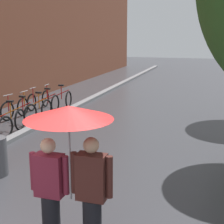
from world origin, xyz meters
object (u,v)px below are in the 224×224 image
object	(u,v)px
parked_bicycle_5	(18,112)
couple_under_umbrella	(70,155)
parked_bicycle_4	(5,118)
parked_bicycle_8	(57,98)
parked_bicycle_6	(34,107)
parked_bicycle_7	(43,102)

from	to	relation	value
parked_bicycle_5	couple_under_umbrella	world-z (taller)	couple_under_umbrella
parked_bicycle_4	parked_bicycle_8	distance (m)	3.56
parked_bicycle_5	parked_bicycle_6	world-z (taller)	same
parked_bicycle_4	couple_under_umbrella	bearing A→B (deg)	-47.96
parked_bicycle_8	couple_under_umbrella	size ratio (longest dim) A/B	0.54
parked_bicycle_5	parked_bicycle_8	bearing A→B (deg)	86.99
parked_bicycle_8	couple_under_umbrella	xyz separation A→B (m)	(4.58, -8.70, 1.06)
parked_bicycle_6	couple_under_umbrella	bearing A→B (deg)	-56.34
parked_bicycle_7	parked_bicycle_8	distance (m)	0.94
parked_bicycle_7	couple_under_umbrella	world-z (taller)	couple_under_umbrella
parked_bicycle_4	couple_under_umbrella	xyz separation A→B (m)	(4.63, -5.14, 1.06)
parked_bicycle_5	parked_bicycle_6	bearing A→B (deg)	80.79
parked_bicycle_4	parked_bicycle_8	bearing A→B (deg)	89.18
parked_bicycle_7	parked_bicycle_8	world-z (taller)	same
parked_bicycle_5	parked_bicycle_8	world-z (taller)	same
parked_bicycle_8	parked_bicycle_7	bearing A→B (deg)	-97.58
parked_bicycle_5	couple_under_umbrella	distance (m)	7.74
parked_bicycle_4	parked_bicycle_6	distance (m)	1.75
parked_bicycle_5	couple_under_umbrella	size ratio (longest dim) A/B	0.55
parked_bicycle_4	parked_bicycle_7	bearing A→B (deg)	91.61
parked_bicycle_4	couple_under_umbrella	world-z (taller)	couple_under_umbrella
parked_bicycle_6	couple_under_umbrella	distance (m)	8.34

